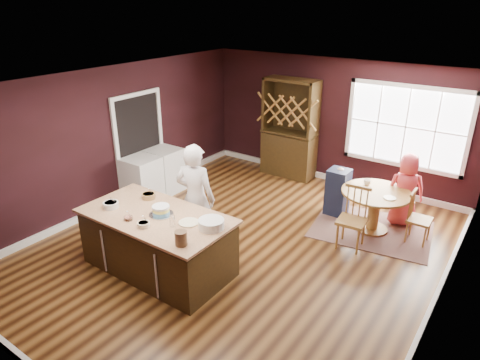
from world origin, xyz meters
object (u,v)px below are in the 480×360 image
object	(u,v)px
chair_south	(352,219)
chair_north	(403,197)
dining_table	(375,203)
seated_woman	(406,190)
toddler	(344,173)
baker	(195,198)
high_chair	(338,191)
layer_cake	(161,210)
chair_east	(420,218)
washer	(142,180)
hutch	(290,129)
dryer	(165,170)
kitchen_island	(158,243)

from	to	relation	value
chair_south	chair_north	xyz separation A→B (m)	(0.41, 1.48, -0.07)
dining_table	chair_south	world-z (taller)	chair_south
seated_woman	toddler	xyz separation A→B (m)	(-1.10, -0.19, 0.14)
baker	high_chair	world-z (taller)	baker
layer_cake	dining_table	bearing A→B (deg)	53.61
chair_east	washer	xyz separation A→B (m)	(-4.98, -1.55, 0.00)
toddler	washer	distance (m)	3.96
dining_table	chair_east	world-z (taller)	chair_east
toddler	washer	bearing A→B (deg)	-151.69
chair_south	washer	size ratio (longest dim) A/B	1.14
layer_cake	hutch	size ratio (longest dim) A/B	0.16
seated_woman	dryer	distance (m)	4.79
layer_cake	dryer	world-z (taller)	layer_cake
chair_north	seated_woman	size ratio (longest dim) A/B	0.69
dryer	chair_south	bearing A→B (deg)	1.47
seated_woman	washer	world-z (taller)	seated_woman
baker	dryer	size ratio (longest dim) A/B	1.95
baker	washer	distance (m)	2.22
dining_table	chair_south	bearing A→B (deg)	-98.25
high_chair	layer_cake	bearing A→B (deg)	-114.29
chair_east	toddler	world-z (taller)	toddler
layer_cake	seated_woman	world-z (taller)	seated_woman
chair_north	toddler	bearing A→B (deg)	0.76
toddler	chair_east	bearing A→B (deg)	-11.76
chair_east	chair_south	xyz separation A→B (m)	(-0.87, -0.81, 0.07)
layer_cake	washer	size ratio (longest dim) A/B	0.38
high_chair	kitchen_island	bearing A→B (deg)	-114.95
high_chair	hutch	bearing A→B (deg)	144.74
toddler	dryer	bearing A→B (deg)	-160.49
dining_table	seated_woman	size ratio (longest dim) A/B	0.88
baker	layer_cake	distance (m)	0.74
seated_woman	dining_table	bearing A→B (deg)	32.44
baker	hutch	xyz separation A→B (m)	(-0.34, 3.66, 0.21)
kitchen_island	layer_cake	world-z (taller)	layer_cake
chair_south	seated_woman	size ratio (longest dim) A/B	0.79
hutch	layer_cake	bearing A→B (deg)	-85.86
chair_south	dryer	distance (m)	4.11
seated_woman	hutch	bearing A→B (deg)	-41.49
chair_south	high_chair	size ratio (longest dim) A/B	1.13
layer_cake	toddler	size ratio (longest dim) A/B	1.37
kitchen_island	baker	xyz separation A→B (m)	(0.09, 0.78, 0.46)
layer_cake	chair_east	bearing A→B (deg)	45.58
baker	high_chair	xyz separation A→B (m)	(1.39, 2.47, -0.43)
chair_east	dryer	world-z (taller)	dryer
toddler	high_chair	bearing A→B (deg)	-105.53
seated_woman	high_chair	xyz separation A→B (m)	(-1.14, -0.31, -0.21)
toddler	chair_north	bearing A→B (deg)	18.63
seated_woman	baker	bearing A→B (deg)	23.44
baker	chair_north	distance (m)	3.87
toddler	hutch	xyz separation A→B (m)	(-1.76, 1.07, 0.30)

